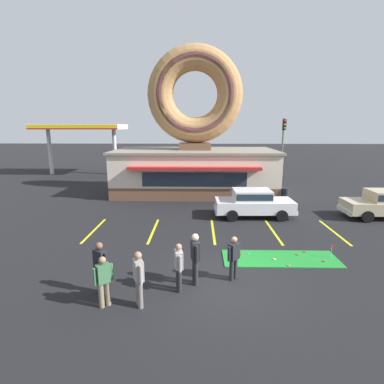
% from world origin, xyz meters
% --- Properties ---
extents(ground_plane, '(160.00, 160.00, 0.00)m').
position_xyz_m(ground_plane, '(0.00, 0.00, 0.00)').
color(ground_plane, black).
extents(donut_shop_building, '(12.30, 6.75, 10.96)m').
position_xyz_m(donut_shop_building, '(-1.15, 13.94, 3.74)').
color(donut_shop_building, brown).
rests_on(donut_shop_building, ground).
extents(putting_mat, '(4.51, 1.55, 0.03)m').
position_xyz_m(putting_mat, '(2.39, 1.84, 0.01)').
color(putting_mat, '#1E842D').
rests_on(putting_mat, ground).
extents(mini_donut_near_left, '(0.13, 0.13, 0.04)m').
position_xyz_m(mini_donut_near_left, '(3.17, 2.19, 0.05)').
color(mini_donut_near_left, brown).
rests_on(mini_donut_near_left, putting_mat).
extents(mini_donut_near_right, '(0.13, 0.13, 0.04)m').
position_xyz_m(mini_donut_near_right, '(0.88, 2.15, 0.05)').
color(mini_donut_near_right, brown).
rests_on(mini_donut_near_right, putting_mat).
extents(mini_donut_mid_left, '(0.13, 0.13, 0.04)m').
position_xyz_m(mini_donut_mid_left, '(2.12, 1.71, 0.05)').
color(mini_donut_mid_left, '#E5C666').
rests_on(mini_donut_mid_left, putting_mat).
extents(mini_donut_mid_centre, '(0.13, 0.13, 0.04)m').
position_xyz_m(mini_donut_mid_centre, '(0.43, 1.27, 0.05)').
color(mini_donut_mid_centre, brown).
rests_on(mini_donut_mid_centre, putting_mat).
extents(mini_donut_mid_right, '(0.13, 0.13, 0.04)m').
position_xyz_m(mini_donut_mid_right, '(3.55, 2.45, 0.05)').
color(mini_donut_mid_right, brown).
rests_on(mini_donut_mid_right, putting_mat).
extents(mini_donut_far_left, '(0.13, 0.13, 0.04)m').
position_xyz_m(mini_donut_far_left, '(2.53, 1.20, 0.05)').
color(mini_donut_far_left, '#A5724C').
rests_on(mini_donut_far_left, putting_mat).
extents(mini_donut_far_centre, '(0.13, 0.13, 0.04)m').
position_xyz_m(mini_donut_far_centre, '(4.00, 1.59, 0.05)').
color(mini_donut_far_centre, brown).
rests_on(mini_donut_far_centre, putting_mat).
extents(golf_ball, '(0.04, 0.04, 0.04)m').
position_xyz_m(golf_ball, '(1.20, 2.20, 0.05)').
color(golf_ball, white).
rests_on(golf_ball, putting_mat).
extents(putting_flag_pin, '(0.13, 0.01, 0.55)m').
position_xyz_m(putting_flag_pin, '(4.43, 1.91, 0.44)').
color(putting_flag_pin, silver).
rests_on(putting_flag_pin, putting_mat).
extents(car_white, '(4.60, 2.06, 1.60)m').
position_xyz_m(car_white, '(2.29, 7.49, 0.87)').
color(car_white, silver).
rests_on(car_white, ground).
extents(pedestrian_blue_sweater_man, '(0.45, 0.44, 1.55)m').
position_xyz_m(pedestrian_blue_sweater_man, '(0.34, 0.19, 0.85)').
color(pedestrian_blue_sweater_man, '#232328').
rests_on(pedestrian_blue_sweater_man, ground).
extents(pedestrian_hooded_kid, '(0.32, 0.58, 1.59)m').
position_xyz_m(pedestrian_hooded_kid, '(-1.48, -0.56, 0.87)').
color(pedestrian_hooded_kid, '#232328').
rests_on(pedestrian_hooded_kid, ground).
extents(pedestrian_leather_jacket_man, '(0.48, 0.43, 1.55)m').
position_xyz_m(pedestrian_leather_jacket_man, '(-3.57, -1.45, 0.85)').
color(pedestrian_leather_jacket_man, '#7F7056').
rests_on(pedestrian_leather_jacket_man, ground).
extents(pedestrian_clipboard_woman, '(0.32, 0.58, 1.75)m').
position_xyz_m(pedestrian_clipboard_woman, '(-0.96, -0.12, 0.98)').
color(pedestrian_clipboard_woman, '#232328').
rests_on(pedestrian_clipboard_woman, ground).
extents(pedestrian_beanie_man, '(0.38, 0.55, 1.70)m').
position_xyz_m(pedestrian_beanie_man, '(-2.56, -1.44, 0.95)').
color(pedestrian_beanie_man, slate).
rests_on(pedestrian_beanie_man, ground).
extents(pedestrian_crossing_woman, '(0.53, 0.40, 1.69)m').
position_xyz_m(pedestrian_crossing_woman, '(-3.89, -0.74, 0.94)').
color(pedestrian_crossing_woman, '#474C66').
rests_on(pedestrian_crossing_woman, ground).
extents(trash_bin, '(0.57, 0.57, 0.97)m').
position_xyz_m(trash_bin, '(5.15, 11.12, 0.50)').
color(trash_bin, '#232833').
rests_on(trash_bin, ground).
extents(traffic_light_pole, '(0.28, 0.47, 5.80)m').
position_xyz_m(traffic_light_pole, '(6.56, 17.62, 3.71)').
color(traffic_light_pole, '#595B60').
rests_on(traffic_light_pole, ground).
extents(gas_station_canopy, '(9.00, 4.46, 5.30)m').
position_xyz_m(gas_station_canopy, '(-13.30, 22.65, 4.86)').
color(gas_station_canopy, silver).
rests_on(gas_station_canopy, ground).
extents(parking_stripe_far_left, '(0.12, 3.60, 0.01)m').
position_xyz_m(parking_stripe_far_left, '(-6.12, 5.00, 0.00)').
color(parking_stripe_far_left, yellow).
rests_on(parking_stripe_far_left, ground).
extents(parking_stripe_left, '(0.12, 3.60, 0.01)m').
position_xyz_m(parking_stripe_left, '(-3.12, 5.00, 0.00)').
color(parking_stripe_left, yellow).
rests_on(parking_stripe_left, ground).
extents(parking_stripe_mid_left, '(0.12, 3.60, 0.01)m').
position_xyz_m(parking_stripe_mid_left, '(-0.12, 5.00, 0.00)').
color(parking_stripe_mid_left, yellow).
rests_on(parking_stripe_mid_left, ground).
extents(parking_stripe_centre, '(0.12, 3.60, 0.01)m').
position_xyz_m(parking_stripe_centre, '(2.88, 5.00, 0.00)').
color(parking_stripe_centre, yellow).
rests_on(parking_stripe_centre, ground).
extents(parking_stripe_mid_right, '(0.12, 3.60, 0.01)m').
position_xyz_m(parking_stripe_mid_right, '(5.88, 5.00, 0.00)').
color(parking_stripe_mid_right, yellow).
rests_on(parking_stripe_mid_right, ground).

